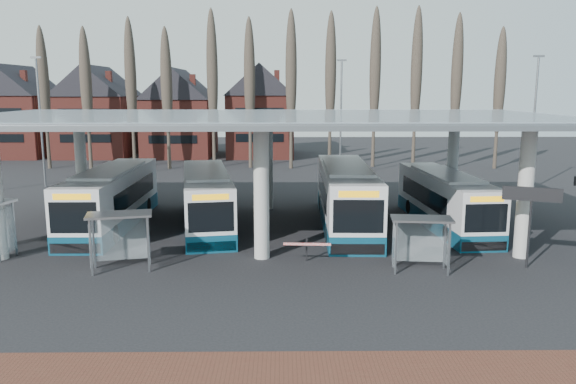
{
  "coord_description": "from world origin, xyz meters",
  "views": [
    {
      "loc": [
        0.93,
        -22.44,
        7.64
      ],
      "look_at": [
        1.25,
        7.0,
        2.27
      ],
      "focal_mm": 35.0,
      "sensor_mm": 36.0,
      "label": 1
    }
  ],
  "objects_px": {
    "bus_1": "(207,199)",
    "bus_2": "(346,197)",
    "bus_3": "(445,201)",
    "shelter_2": "(421,232)",
    "shelter_1": "(120,228)",
    "bus_0": "(112,199)"
  },
  "relations": [
    {
      "from": "bus_1",
      "to": "bus_2",
      "type": "distance_m",
      "value": 7.95
    },
    {
      "from": "bus_3",
      "to": "shelter_2",
      "type": "relative_size",
      "value": 4.2
    },
    {
      "from": "bus_3",
      "to": "shelter_1",
      "type": "height_order",
      "value": "bus_3"
    },
    {
      "from": "bus_2",
      "to": "bus_3",
      "type": "distance_m",
      "value": 5.61
    },
    {
      "from": "shelter_1",
      "to": "shelter_2",
      "type": "bearing_deg",
      "value": -13.75
    },
    {
      "from": "shelter_2",
      "to": "bus_1",
      "type": "bearing_deg",
      "value": 146.74
    },
    {
      "from": "bus_1",
      "to": "bus_3",
      "type": "relative_size",
      "value": 1.05
    },
    {
      "from": "bus_0",
      "to": "bus_2",
      "type": "relative_size",
      "value": 0.94
    },
    {
      "from": "bus_0",
      "to": "shelter_2",
      "type": "height_order",
      "value": "bus_0"
    },
    {
      "from": "shelter_2",
      "to": "bus_2",
      "type": "bearing_deg",
      "value": 111.13
    },
    {
      "from": "bus_0",
      "to": "shelter_2",
      "type": "bearing_deg",
      "value": -28.08
    },
    {
      "from": "bus_1",
      "to": "bus_3",
      "type": "height_order",
      "value": "bus_1"
    },
    {
      "from": "bus_3",
      "to": "shelter_1",
      "type": "relative_size",
      "value": 3.83
    },
    {
      "from": "bus_2",
      "to": "shelter_1",
      "type": "bearing_deg",
      "value": -141.65
    },
    {
      "from": "bus_1",
      "to": "shelter_1",
      "type": "distance_m",
      "value": 8.43
    },
    {
      "from": "bus_0",
      "to": "bus_3",
      "type": "distance_m",
      "value": 18.91
    },
    {
      "from": "bus_0",
      "to": "shelter_1",
      "type": "distance_m",
      "value": 8.44
    },
    {
      "from": "bus_0",
      "to": "bus_1",
      "type": "xyz_separation_m",
      "value": [
        5.36,
        0.03,
        -0.05
      ]
    },
    {
      "from": "bus_1",
      "to": "shelter_2",
      "type": "height_order",
      "value": "bus_1"
    },
    {
      "from": "shelter_1",
      "to": "shelter_2",
      "type": "relative_size",
      "value": 1.1
    },
    {
      "from": "bus_2",
      "to": "bus_3",
      "type": "relative_size",
      "value": 1.13
    },
    {
      "from": "bus_3",
      "to": "shelter_2",
      "type": "height_order",
      "value": "bus_3"
    }
  ]
}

